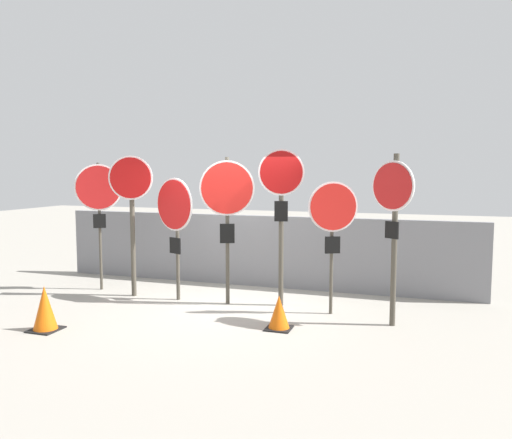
{
  "coord_description": "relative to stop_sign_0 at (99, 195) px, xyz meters",
  "views": [
    {
      "loc": [
        3.05,
        -7.69,
        2.25
      ],
      "look_at": [
        0.5,
        0.0,
        1.48
      ],
      "focal_mm": 35.0,
      "sensor_mm": 36.0,
      "label": 1
    }
  ],
  "objects": [
    {
      "name": "stop_sign_2",
      "position": [
        1.71,
        -0.24,
        -0.28
      ],
      "size": [
        0.86,
        0.38,
        2.15
      ],
      "rotation": [
        0.0,
        0.0,
        -0.4
      ],
      "color": "#474238",
      "rests_on": "ground"
    },
    {
      "name": "ground_plane",
      "position": [
        2.72,
        -0.28,
        -1.82
      ],
      "size": [
        40.0,
        40.0,
        0.0
      ],
      "primitive_type": "plane",
      "color": "gray"
    },
    {
      "name": "traffic_cone_1",
      "position": [
        0.73,
        -2.33,
        -1.5
      ],
      "size": [
        0.4,
        0.4,
        0.65
      ],
      "color": "black",
      "rests_on": "ground"
    },
    {
      "name": "stop_sign_5",
      "position": [
        4.47,
        -0.26,
        -0.26
      ],
      "size": [
        0.72,
        0.36,
        2.11
      ],
      "rotation": [
        0.0,
        0.0,
        0.44
      ],
      "color": "#474238",
      "rests_on": "ground"
    },
    {
      "name": "traffic_cone_0",
      "position": [
        3.88,
        -1.22,
        -1.58
      ],
      "size": [
        0.37,
        0.37,
        0.49
      ],
      "color": "black",
      "rests_on": "ground"
    },
    {
      "name": "stop_sign_4",
      "position": [
        3.57,
        -0.03,
        0.02
      ],
      "size": [
        0.74,
        0.22,
        2.63
      ],
      "rotation": [
        0.0,
        0.0,
        0.24
      ],
      "color": "#474238",
      "rests_on": "ground"
    },
    {
      "name": "stop_sign_3",
      "position": [
        2.68,
        -0.21,
        -0.02
      ],
      "size": [
        0.88,
        0.34,
        2.5
      ],
      "rotation": [
        0.0,
        0.0,
        0.34
      ],
      "color": "#474238",
      "rests_on": "ground"
    },
    {
      "name": "stop_sign_6",
      "position": [
        5.39,
        -0.57,
        -0.11
      ],
      "size": [
        0.61,
        0.43,
        2.51
      ],
      "rotation": [
        0.0,
        0.0,
        -0.61
      ],
      "color": "#474238",
      "rests_on": "ground"
    },
    {
      "name": "fence_back",
      "position": [
        2.72,
        1.28,
        -1.12
      ],
      "size": [
        8.46,
        0.12,
        1.4
      ],
      "color": "slate",
      "rests_on": "ground"
    },
    {
      "name": "stop_sign_0",
      "position": [
        0.0,
        0.0,
        0.0
      ],
      "size": [
        0.74,
        0.5,
        2.42
      ],
      "rotation": [
        0.0,
        0.0,
        0.58
      ],
      "color": "#474238",
      "rests_on": "ground"
    },
    {
      "name": "stop_sign_1",
      "position": [
        0.85,
        -0.24,
        -0.05
      ],
      "size": [
        0.74,
        0.31,
        2.54
      ],
      "rotation": [
        0.0,
        0.0,
        0.36
      ],
      "color": "#474238",
      "rests_on": "ground"
    }
  ]
}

